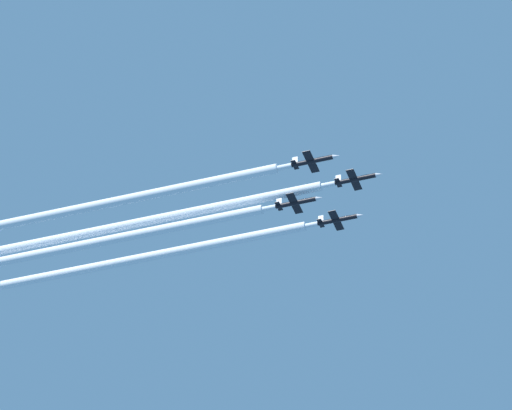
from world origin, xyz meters
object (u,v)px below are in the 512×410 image
Objects in this scene: jet_lead at (357,179)px; jet_left_wingman at (339,219)px; jet_slot at (298,202)px; jet_right_wingman at (314,161)px.

jet_left_wingman is at bearing -146.62° from jet_lead.
jet_left_wingman is 14.13m from jet_slot.
jet_left_wingman is 1.00× the size of jet_right_wingman.
jet_left_wingman is 23.10m from jet_right_wingman.
jet_slot is at bearing -87.94° from jet_lead.
jet_lead is 14.13m from jet_left_wingman.
jet_left_wingman is at bearing 151.28° from jet_slot.
jet_lead is at bearing 147.81° from jet_right_wingman.
jet_lead is 1.00× the size of jet_slot.
jet_left_wingman is (-11.72, -7.72, -1.64)m from jet_lead.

